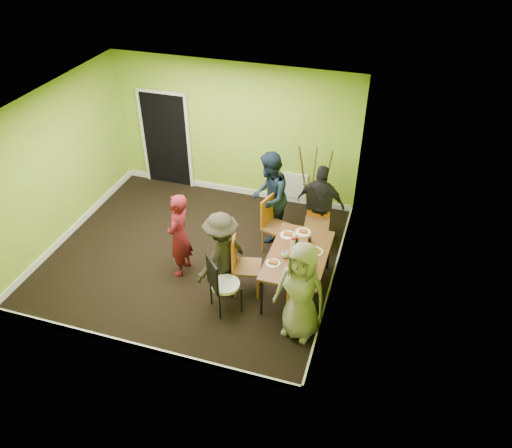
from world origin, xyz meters
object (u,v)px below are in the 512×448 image
at_px(person_front_end, 301,291).
at_px(person_standing, 179,235).
at_px(blue_bottle, 308,263).
at_px(person_left_far, 269,197).
at_px(easel, 314,185).
at_px(orange_bottle, 293,243).
at_px(chair_back_end, 319,205).
at_px(chair_bentwood, 221,282).
at_px(person_left_near, 222,255).
at_px(chair_left_near, 242,262).
at_px(dining_table, 298,257).
at_px(chair_left_far, 273,221).
at_px(chair_front_end, 298,297).
at_px(person_back_end, 321,203).
at_px(thermos, 293,245).

bearing_deg(person_front_end, person_standing, 174.92).
bearing_deg(blue_bottle, person_left_far, 123.46).
xyz_separation_m(easel, orange_bottle, (0.05, -1.86, -0.00)).
xyz_separation_m(chair_back_end, easel, (-0.23, 0.63, 0.01)).
distance_m(person_left_far, person_front_end, 2.41).
height_order(chair_bentwood, easel, easel).
distance_m(chair_bentwood, person_left_near, 0.46).
bearing_deg(chair_left_near, person_standing, -109.52).
xyz_separation_m(person_left_far, person_left_near, (-0.30, -1.66, -0.11)).
xyz_separation_m(dining_table, chair_bentwood, (-1.00, -0.77, -0.13)).
height_order(chair_left_far, person_left_far, person_left_far).
height_order(dining_table, chair_left_near, chair_left_near).
bearing_deg(chair_left_near, chair_front_end, 56.11).
bearing_deg(person_back_end, chair_back_end, 90.55).
distance_m(chair_left_far, person_back_end, 0.95).
relative_size(dining_table, chair_left_near, 1.42).
bearing_deg(person_front_end, chair_left_near, 164.57).
distance_m(chair_left_near, blue_bottle, 1.09).
bearing_deg(person_left_near, easel, -176.36).
bearing_deg(person_left_near, person_front_end, 95.18).
xyz_separation_m(chair_left_far, chair_left_near, (-0.17, -1.22, 0.01)).
bearing_deg(chair_bentwood, chair_back_end, 111.09).
bearing_deg(chair_back_end, person_standing, 31.56).
relative_size(chair_front_end, person_left_far, 0.50).
bearing_deg(chair_back_end, easel, -76.31).
height_order(chair_bentwood, blue_bottle, chair_bentwood).
height_order(chair_front_end, person_left_near, person_left_near).
height_order(chair_left_far, chair_front_end, chair_left_far).
height_order(chair_bentwood, person_left_far, person_left_far).
xyz_separation_m(person_left_far, person_back_end, (0.89, 0.26, -0.12)).
bearing_deg(thermos, chair_left_near, -156.16).
bearing_deg(dining_table, chair_bentwood, -142.36).
relative_size(easel, person_standing, 1.05).
bearing_deg(chair_back_end, person_left_near, 51.06).
relative_size(person_standing, person_back_end, 1.02).
bearing_deg(chair_back_end, chair_left_far, 27.09).
bearing_deg(chair_bentwood, person_left_far, 131.74).
distance_m(chair_left_near, easel, 2.43).
relative_size(thermos, person_left_far, 0.13).
xyz_separation_m(chair_back_end, orange_bottle, (-0.18, -1.22, 0.01)).
height_order(easel, person_standing, easel).
bearing_deg(person_back_end, thermos, 90.10).
relative_size(dining_table, person_left_near, 1.00).
distance_m(chair_front_end, thermos, 0.87).
bearing_deg(person_left_near, chair_bentwood, 42.51).
distance_m(chair_front_end, chair_bentwood, 1.18).
distance_m(chair_back_end, chair_front_end, 2.12).
relative_size(thermos, person_left_near, 0.15).
bearing_deg(thermos, dining_table, -33.31).
relative_size(easel, person_left_far, 0.93).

